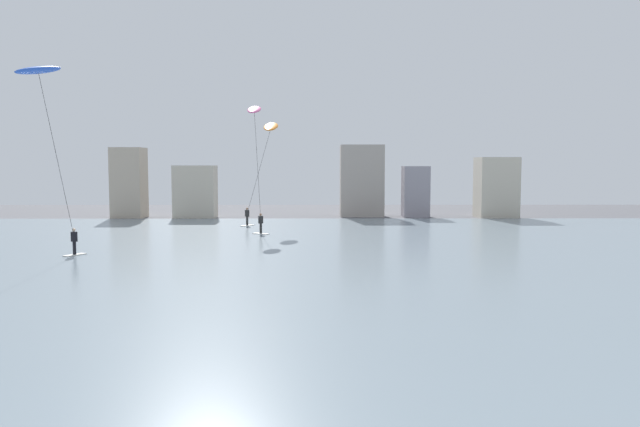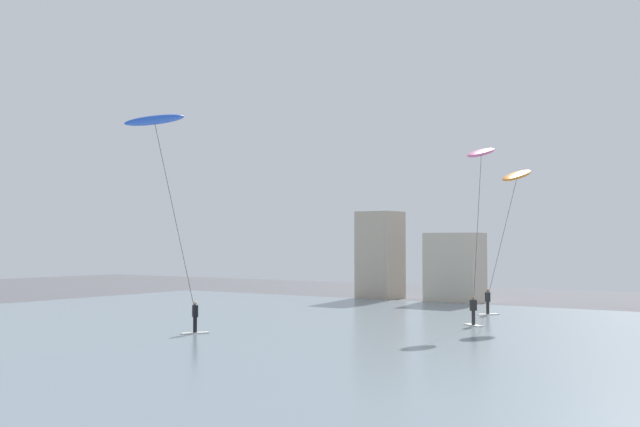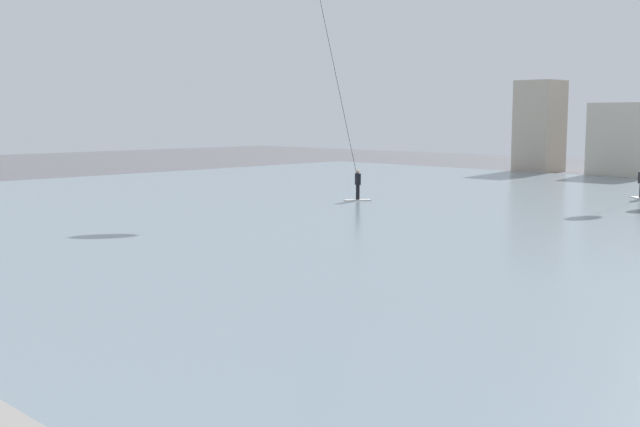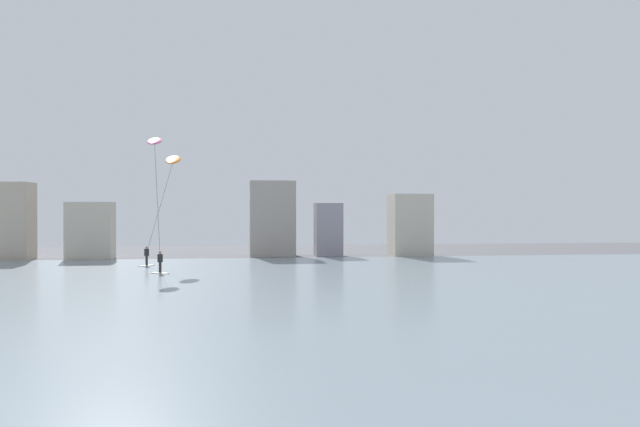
% 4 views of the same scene
% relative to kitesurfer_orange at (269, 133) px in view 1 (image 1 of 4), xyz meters
% --- Properties ---
extents(water_bay, '(84.00, 52.00, 0.10)m').
position_rel_kitesurfer_orange_xyz_m(water_bay, '(6.04, -17.86, -8.31)').
color(water_bay, slate).
rests_on(water_bay, ground).
extents(far_shore_buildings, '(42.26, 5.26, 7.71)m').
position_rel_kitesurfer_orange_xyz_m(far_shore_buildings, '(5.13, 10.77, -5.01)').
color(far_shore_buildings, '#B7A893').
rests_on(far_shore_buildings, ground).
extents(kitesurfer_orange, '(3.50, 3.82, 9.45)m').
position_rel_kitesurfer_orange_xyz_m(kitesurfer_orange, '(0.00, 0.00, 0.00)').
color(kitesurfer_orange, silver).
rests_on(kitesurfer_orange, water_bay).
extents(kitesurfer_pink, '(2.02, 5.44, 10.60)m').
position_rel_kitesurfer_orange_xyz_m(kitesurfer_pink, '(-0.94, -3.20, 0.99)').
color(kitesurfer_pink, silver).
rests_on(kitesurfer_pink, water_bay).
extents(kitesurfer_blue, '(2.54, 4.39, 11.28)m').
position_rel_kitesurfer_orange_xyz_m(kitesurfer_blue, '(-11.27, -19.36, 1.46)').
color(kitesurfer_blue, silver).
rests_on(kitesurfer_blue, water_bay).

